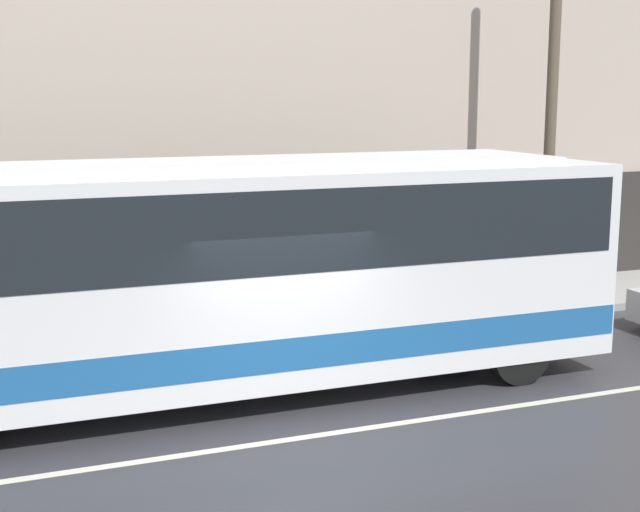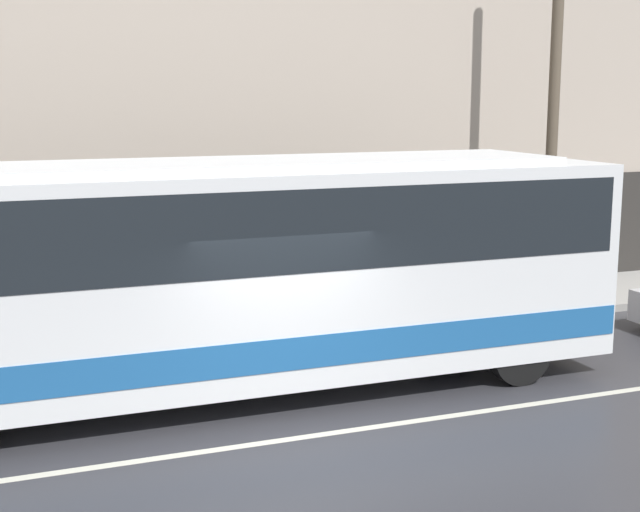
# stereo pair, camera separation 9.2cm
# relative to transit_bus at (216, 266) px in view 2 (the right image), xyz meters

# --- Properties ---
(ground_plane) EXTENTS (60.00, 60.00, 0.00)m
(ground_plane) POSITION_rel_transit_bus_xyz_m (0.60, -1.95, -1.92)
(ground_plane) COLOR #333338
(sidewalk) EXTENTS (60.00, 2.75, 0.15)m
(sidewalk) POSITION_rel_transit_bus_xyz_m (0.60, 3.42, -1.84)
(sidewalk) COLOR #A09E99
(sidewalk) RESTS_ON ground_plane
(building_facade) EXTENTS (60.00, 0.35, 10.10)m
(building_facade) POSITION_rel_transit_bus_xyz_m (0.60, 4.94, 2.95)
(building_facade) COLOR #B7A899
(building_facade) RESTS_ON ground_plane
(lane_stripe) EXTENTS (54.00, 0.14, 0.01)m
(lane_stripe) POSITION_rel_transit_bus_xyz_m (0.60, -1.95, -1.91)
(lane_stripe) COLOR beige
(lane_stripe) RESTS_ON ground_plane
(transit_bus) EXTENTS (11.95, 2.53, 3.40)m
(transit_bus) POSITION_rel_transit_bus_xyz_m (0.00, 0.00, 0.00)
(transit_bus) COLOR white
(transit_bus) RESTS_ON ground_plane
(utility_pole_near) EXTENTS (0.22, 0.22, 8.36)m
(utility_pole_near) POSITION_rel_transit_bus_xyz_m (7.48, 2.69, 2.42)
(utility_pole_near) COLOR brown
(utility_pole_near) RESTS_ON sidewalk
(pedestrian_waiting) EXTENTS (0.36, 0.36, 1.56)m
(pedestrian_waiting) POSITION_rel_transit_bus_xyz_m (1.61, 4.33, -1.04)
(pedestrian_waiting) COLOR #333338
(pedestrian_waiting) RESTS_ON sidewalk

